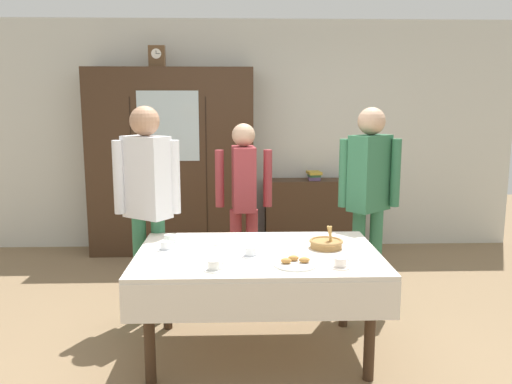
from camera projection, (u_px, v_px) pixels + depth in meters
The scene contains 20 objects.
ground_plane at pixel (257, 339), 3.94m from camera, with size 12.00×12.00×0.00m, color #846B4C.
back_wall at pixel (249, 136), 6.32m from camera, with size 6.40×0.10×2.70m, color silver.
dining_table at pixel (258, 266), 3.60m from camera, with size 1.66×1.10×0.73m.
wall_cabinet at pixel (172, 162), 6.05m from camera, with size 1.87×0.46×2.13m.
mantel_clock at pixel (157, 57), 5.84m from camera, with size 0.18×0.11×0.24m.
bookshelf_low at pixel (313, 215), 6.26m from camera, with size 1.15×0.35×0.84m.
book_stack at pixel (314, 175), 6.18m from camera, with size 0.17×0.23×0.10m.
tea_cup_far_right at pixel (170, 239), 3.84m from camera, with size 0.13×0.13×0.06m.
tea_cup_center at pixel (250, 252), 3.51m from camera, with size 0.13×0.13×0.06m.
tea_cup_far_left at pixel (166, 246), 3.66m from camera, with size 0.13×0.13×0.06m.
tea_cup_near_right at pixel (340, 263), 3.27m from camera, with size 0.13×0.13×0.06m.
tea_cup_front_edge at pixel (214, 266), 3.22m from camera, with size 0.13×0.13×0.06m.
bread_basket at pixel (326, 243), 3.71m from camera, with size 0.24×0.24×0.16m.
pastry_plate at pixel (295, 263), 3.33m from camera, with size 0.28×0.28×0.05m.
spoon_far_right at pixel (213, 245), 3.78m from camera, with size 0.12×0.02×0.01m.
spoon_near_left at pixel (279, 248), 3.71m from camera, with size 0.12×0.02×0.01m.
spoon_back_edge at pixel (324, 237), 4.00m from camera, with size 0.12×0.02×0.01m.
person_behind_table_right at pixel (369, 187), 4.42m from camera, with size 0.52×0.39×1.71m.
person_beside_shelf at pixel (147, 192), 4.12m from camera, with size 0.52×0.37×1.73m.
person_near_right_end at pixel (244, 191), 4.81m from camera, with size 0.52×0.37×1.56m.
Camera 1 is at (-0.13, -3.69, 1.76)m, focal length 36.84 mm.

